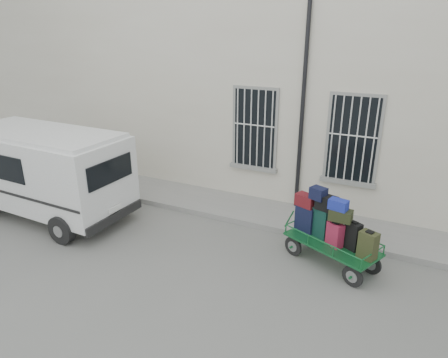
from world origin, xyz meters
The scene contains 5 objects.
ground centered at (0.00, 0.00, 0.00)m, with size 80.00×80.00×0.00m, color slate.
building centered at (0.00, 5.50, 3.00)m, with size 24.00×5.15×6.00m.
sidewalk centered at (0.00, 2.20, 0.07)m, with size 24.00×1.70×0.15m, color gray.
luggage_cart centered at (2.37, 0.57, 0.84)m, with size 2.37×1.66×1.69m.
van centered at (-5.14, -0.36, 1.38)m, with size 4.87×2.31×2.42m.
Camera 1 is at (3.65, -7.40, 4.93)m, focal length 32.00 mm.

